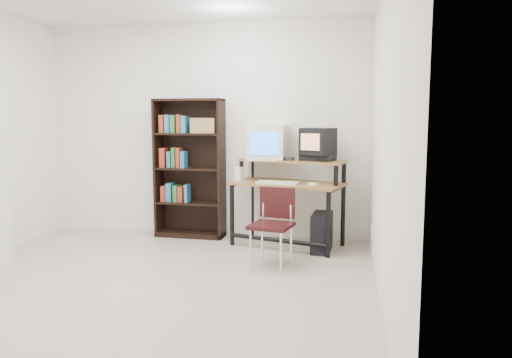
% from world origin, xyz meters
% --- Properties ---
extents(floor, '(4.00, 4.00, 0.01)m').
position_xyz_m(floor, '(0.00, 0.00, -0.01)').
color(floor, beige).
rests_on(floor, ground).
extents(back_wall, '(4.00, 0.01, 2.60)m').
position_xyz_m(back_wall, '(0.00, 2.00, 1.30)').
color(back_wall, white).
rests_on(back_wall, floor).
extents(right_wall, '(0.01, 4.00, 2.60)m').
position_xyz_m(right_wall, '(2.00, 0.00, 1.30)').
color(right_wall, white).
rests_on(right_wall, floor).
extents(computer_desk, '(1.36, 0.94, 0.98)m').
position_xyz_m(computer_desk, '(1.07, 1.62, 0.69)').
color(computer_desk, olive).
rests_on(computer_desk, floor).
extents(crt_monitor, '(0.46, 0.47, 0.41)m').
position_xyz_m(crt_monitor, '(0.81, 1.80, 1.18)').
color(crt_monitor, silver).
rests_on(crt_monitor, computer_desk).
extents(vcr, '(0.42, 0.36, 0.08)m').
position_xyz_m(vcr, '(1.40, 1.66, 1.01)').
color(vcr, black).
rests_on(vcr, computer_desk).
extents(crt_tv, '(0.43, 0.42, 0.30)m').
position_xyz_m(crt_tv, '(1.40, 1.64, 1.20)').
color(crt_tv, black).
rests_on(crt_tv, vcr).
extents(cd_spindle, '(0.13, 0.13, 0.05)m').
position_xyz_m(cd_spindle, '(1.08, 1.63, 0.99)').
color(cd_spindle, '#26262B').
rests_on(cd_spindle, computer_desk).
extents(keyboard, '(0.49, 0.27, 0.03)m').
position_xyz_m(keyboard, '(0.97, 1.48, 0.74)').
color(keyboard, silver).
rests_on(keyboard, computer_desk).
extents(mousepad, '(0.28, 0.27, 0.01)m').
position_xyz_m(mousepad, '(1.36, 1.44, 0.72)').
color(mousepad, black).
rests_on(mousepad, computer_desk).
extents(mouse, '(0.10, 0.06, 0.03)m').
position_xyz_m(mouse, '(1.35, 1.43, 0.74)').
color(mouse, white).
rests_on(mouse, mousepad).
extents(desk_speaker, '(0.10, 0.10, 0.17)m').
position_xyz_m(desk_speaker, '(0.48, 1.69, 0.80)').
color(desk_speaker, silver).
rests_on(desk_speaker, computer_desk).
extents(pc_tower, '(0.23, 0.46, 0.42)m').
position_xyz_m(pc_tower, '(1.47, 1.43, 0.21)').
color(pc_tower, black).
rests_on(pc_tower, floor).
extents(school_chair, '(0.46, 0.46, 0.77)m').
position_xyz_m(school_chair, '(1.01, 0.82, 0.47)').
color(school_chair, black).
rests_on(school_chair, floor).
extents(bookshelf, '(0.86, 0.32, 1.69)m').
position_xyz_m(bookshelf, '(-0.17, 1.85, 0.87)').
color(bookshelf, black).
rests_on(bookshelf, floor).
extents(wall_outlet, '(0.02, 0.08, 0.12)m').
position_xyz_m(wall_outlet, '(1.99, 1.15, 0.30)').
color(wall_outlet, beige).
rests_on(wall_outlet, right_wall).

